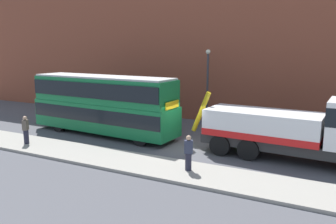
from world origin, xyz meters
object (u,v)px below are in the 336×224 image
(recovery_tow_truck, at_px, (297,129))
(double_decker_bus, at_px, (103,103))
(pedestrian_bystander, at_px, (188,153))
(street_lamp, at_px, (208,81))
(pedestrian_onlooker, at_px, (26,130))

(recovery_tow_truck, bearing_deg, double_decker_bus, -176.38)
(double_decker_bus, xyz_separation_m, pedestrian_bystander, (8.26, -4.21, -1.25))
(pedestrian_bystander, relative_size, street_lamp, 0.29)
(recovery_tow_truck, relative_size, double_decker_bus, 0.92)
(double_decker_bus, bearing_deg, recovery_tow_truck, 3.62)
(double_decker_bus, relative_size, pedestrian_onlooker, 6.52)
(pedestrian_onlooker, bearing_deg, recovery_tow_truck, -10.00)
(recovery_tow_truck, relative_size, pedestrian_onlooker, 5.97)
(pedestrian_onlooker, distance_m, pedestrian_bystander, 10.68)
(recovery_tow_truck, distance_m, street_lamp, 9.39)
(double_decker_bus, relative_size, street_lamp, 1.91)
(double_decker_bus, bearing_deg, pedestrian_onlooker, -114.73)
(recovery_tow_truck, height_order, street_lamp, street_lamp)
(pedestrian_bystander, distance_m, street_lamp, 10.73)
(double_decker_bus, height_order, pedestrian_onlooker, double_decker_bus)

